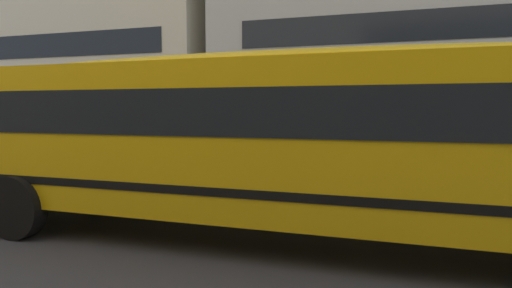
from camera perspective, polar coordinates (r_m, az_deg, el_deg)
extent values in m
plane|color=#38383D|center=(8.75, 11.25, -9.71)|extent=(400.00, 400.00, 0.00)
cube|color=gray|center=(16.03, 14.55, -3.28)|extent=(120.00, 3.00, 0.01)
cube|color=silver|center=(8.75, 11.25, -9.69)|extent=(110.00, 0.16, 0.01)
cube|color=yellow|center=(7.10, 5.02, 0.73)|extent=(11.53, 2.77, 2.30)
cube|color=black|center=(7.08, 5.04, 4.08)|extent=(10.84, 2.80, 0.67)
cube|color=black|center=(7.17, 4.98, -4.69)|extent=(11.55, 2.80, 0.13)
ellipsoid|color=yellow|center=(7.12, 5.08, 10.01)|extent=(11.06, 2.56, 0.38)
cylinder|color=red|center=(9.97, -13.71, 1.04)|extent=(0.47, 0.47, 0.03)
cylinder|color=black|center=(8.41, -28.13, -7.10)|extent=(1.05, 0.31, 1.04)
cylinder|color=black|center=(10.32, -17.40, -4.70)|extent=(1.05, 0.31, 1.04)
cube|color=#195B66|center=(18.26, -25.40, -0.60)|extent=(3.91, 1.73, 0.70)
cube|color=black|center=(18.32, -25.81, 1.50)|extent=(2.21, 1.58, 0.64)
cylinder|color=black|center=(18.08, -20.51, -1.61)|extent=(0.60, 0.19, 0.60)
cylinder|color=black|center=(16.79, -24.11, -2.17)|extent=(0.60, 0.19, 0.60)
cylinder|color=black|center=(19.80, -26.42, -1.29)|extent=(0.60, 0.19, 0.60)
cube|color=beige|center=(28.52, -17.86, 16.15)|extent=(15.01, 10.53, 16.00)
cube|color=black|center=(23.83, -25.03, 3.56)|extent=(12.60, 0.04, 1.10)
cube|color=black|center=(24.02, -25.29, 11.21)|extent=(12.60, 0.04, 1.10)
cube|color=black|center=(17.48, 25.69, 3.35)|extent=(17.12, 0.04, 1.10)
cube|color=black|center=(17.73, 26.05, 13.74)|extent=(17.12, 0.04, 1.10)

